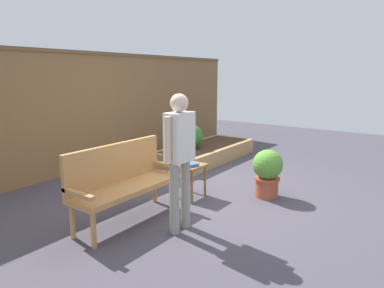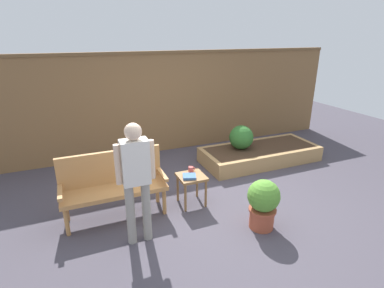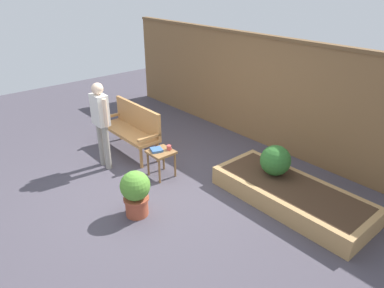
# 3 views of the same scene
# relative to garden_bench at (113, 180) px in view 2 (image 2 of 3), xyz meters

# --- Properties ---
(ground_plane) EXTENTS (14.00, 14.00, 0.00)m
(ground_plane) POSITION_rel_garden_bench_xyz_m (1.44, -0.38, -0.54)
(ground_plane) COLOR #47424C
(fence_back) EXTENTS (8.40, 0.14, 2.16)m
(fence_back) POSITION_rel_garden_bench_xyz_m (1.44, 2.22, 0.55)
(fence_back) COLOR brown
(fence_back) RESTS_ON ground_plane
(garden_bench) EXTENTS (1.44, 0.48, 0.94)m
(garden_bench) POSITION_rel_garden_bench_xyz_m (0.00, 0.00, 0.00)
(garden_bench) COLOR #B77F47
(garden_bench) RESTS_ON ground_plane
(side_table) EXTENTS (0.40, 0.40, 0.48)m
(side_table) POSITION_rel_garden_bench_xyz_m (1.13, -0.17, -0.15)
(side_table) COLOR olive
(side_table) RESTS_ON ground_plane
(cup_on_table) EXTENTS (0.11, 0.08, 0.08)m
(cup_on_table) POSITION_rel_garden_bench_xyz_m (1.18, -0.03, -0.03)
(cup_on_table) COLOR #CC4C47
(cup_on_table) RESTS_ON side_table
(book_on_table) EXTENTS (0.24, 0.23, 0.04)m
(book_on_table) POSITION_rel_garden_bench_xyz_m (1.07, -0.22, -0.05)
(book_on_table) COLOR #38609E
(book_on_table) RESTS_ON side_table
(potted_boxwood) EXTENTS (0.43, 0.43, 0.70)m
(potted_boxwood) POSITION_rel_garden_bench_xyz_m (1.78, -1.09, -0.16)
(potted_boxwood) COLOR #A84C33
(potted_boxwood) RESTS_ON ground_plane
(raised_planter_bed) EXTENTS (2.40, 1.00, 0.30)m
(raised_planter_bed) POSITION_rel_garden_bench_xyz_m (3.07, 0.83, -0.39)
(raised_planter_bed) COLOR #AD8451
(raised_planter_bed) RESTS_ON ground_plane
(shrub_near_bench) EXTENTS (0.48, 0.48, 0.48)m
(shrub_near_bench) POSITION_rel_garden_bench_xyz_m (2.66, 0.92, -0.00)
(shrub_near_bench) COLOR brown
(shrub_near_bench) RESTS_ON raised_planter_bed
(person_by_bench) EXTENTS (0.47, 0.20, 1.56)m
(person_by_bench) POSITION_rel_garden_bench_xyz_m (0.19, -0.74, 0.39)
(person_by_bench) COLOR gray
(person_by_bench) RESTS_ON ground_plane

